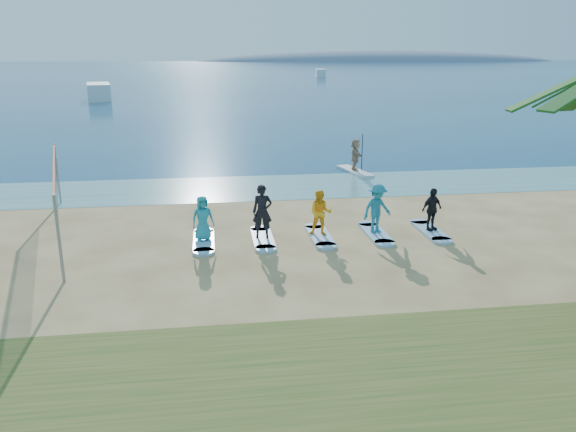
{
  "coord_description": "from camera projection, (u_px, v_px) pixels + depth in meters",
  "views": [
    {
      "loc": [
        -2.34,
        -14.97,
        6.19
      ],
      "look_at": [
        0.02,
        2.0,
        1.1
      ],
      "focal_mm": 35.0,
      "sensor_mm": 36.0,
      "label": 1
    }
  ],
  "objects": [
    {
      "name": "ocean",
      "position": [
        215.0,
        71.0,
        168.19
      ],
      "size": [
        600.0,
        600.0,
        0.0
      ],
      "primitive_type": "plane",
      "color": "navy",
      "rests_on": "ground"
    },
    {
      "name": "student_1",
      "position": [
        262.0,
        212.0,
        18.73
      ],
      "size": [
        0.7,
        0.5,
        1.81
      ],
      "primitive_type": "imported",
      "rotation": [
        0.0,
        0.0,
        -0.1
      ],
      "color": "black",
      "rests_on": "surfboard_1"
    },
    {
      "name": "student_3",
      "position": [
        377.0,
        208.0,
        19.27
      ],
      "size": [
        1.27,
        1.0,
        1.72
      ],
      "primitive_type": "imported",
      "rotation": [
        0.0,
        0.0,
        0.38
      ],
      "color": "teal",
      "rests_on": "surfboard_3"
    },
    {
      "name": "ground",
      "position": [
        297.0,
        272.0,
        16.29
      ],
      "size": [
        600.0,
        600.0,
        0.0
      ],
      "primitive_type": "plane",
      "color": "tan",
      "rests_on": "ground"
    },
    {
      "name": "student_0",
      "position": [
        203.0,
        218.0,
        18.52
      ],
      "size": [
        0.84,
        0.66,
        1.5
      ],
      "primitive_type": "imported",
      "rotation": [
        0.0,
        0.0,
        0.28
      ],
      "color": "teal",
      "rests_on": "surfboard_0"
    },
    {
      "name": "volleyball_net",
      "position": [
        56.0,
        181.0,
        19.04
      ],
      "size": [
        2.25,
        8.83,
        2.5
      ],
      "rotation": [
        0.0,
        0.0,
        0.24
      ],
      "color": "gray",
      "rests_on": "ground"
    },
    {
      "name": "paddleboard",
      "position": [
        355.0,
        171.0,
        29.46
      ],
      "size": [
        1.34,
        3.08,
        0.12
      ],
      "primitive_type": "cube",
      "rotation": [
        0.0,
        0.0,
        0.22
      ],
      "color": "silver",
      "rests_on": "ground"
    },
    {
      "name": "student_4",
      "position": [
        432.0,
        209.0,
        19.56
      ],
      "size": [
        0.96,
        0.69,
        1.51
      ],
      "primitive_type": "imported",
      "rotation": [
        0.0,
        0.0,
        0.41
      ],
      "color": "black",
      "rests_on": "surfboard_4"
    },
    {
      "name": "surfboard_0",
      "position": [
        204.0,
        241.0,
        18.74
      ],
      "size": [
        0.7,
        2.2,
        0.09
      ],
      "primitive_type": "cube",
      "color": "#8BB4D7",
      "rests_on": "ground"
    },
    {
      "name": "boat_offshore_a",
      "position": [
        99.0,
        100.0,
        71.96
      ],
      "size": [
        4.17,
        8.02,
        2.06
      ],
      "primitive_type": "cube",
      "rotation": [
        0.0,
        0.0,
        0.2
      ],
      "color": "silver",
      "rests_on": "ground"
    },
    {
      "name": "surfboard_4",
      "position": [
        430.0,
        231.0,
        19.79
      ],
      "size": [
        0.7,
        2.2,
        0.09
      ],
      "primitive_type": "cube",
      "color": "#8BB4D7",
      "rests_on": "ground"
    },
    {
      "name": "surfboard_2",
      "position": [
        320.0,
        236.0,
        19.27
      ],
      "size": [
        0.7,
        2.2,
        0.09
      ],
      "primitive_type": "cube",
      "color": "#8BB4D7",
      "rests_on": "ground"
    },
    {
      "name": "shallow_water",
      "position": [
        263.0,
        187.0,
        26.25
      ],
      "size": [
        600.0,
        600.0,
        0.0
      ],
      "primitive_type": "plane",
      "color": "teal",
      "rests_on": "ground"
    },
    {
      "name": "boat_offshore_b",
      "position": [
        320.0,
        77.0,
        131.96
      ],
      "size": [
        2.45,
        5.28,
        1.8
      ],
      "primitive_type": "cube",
      "rotation": [
        0.0,
        0.0,
        -0.09
      ],
      "color": "silver",
      "rests_on": "ground"
    },
    {
      "name": "paddleboarder",
      "position": [
        355.0,
        155.0,
        29.21
      ],
      "size": [
        0.64,
        1.55,
        1.62
      ],
      "primitive_type": "imported",
      "rotation": [
        0.0,
        0.0,
        1.46
      ],
      "color": "tan",
      "rests_on": "paddleboard"
    },
    {
      "name": "island_ridge",
      "position": [
        383.0,
        61.0,
        313.65
      ],
      "size": [
        220.0,
        56.0,
        18.0
      ],
      "primitive_type": "ellipsoid",
      "color": "slate",
      "rests_on": "ground"
    },
    {
      "name": "surfboard_1",
      "position": [
        263.0,
        239.0,
        19.01
      ],
      "size": [
        0.7,
        2.2,
        0.09
      ],
      "primitive_type": "cube",
      "color": "#8BB4D7",
      "rests_on": "ground"
    },
    {
      "name": "student_2",
      "position": [
        320.0,
        213.0,
        19.03
      ],
      "size": [
        0.89,
        0.78,
        1.57
      ],
      "primitive_type": "imported",
      "rotation": [
        0.0,
        0.0,
        -0.28
      ],
      "color": "#FEAD1A",
      "rests_on": "surfboard_2"
    },
    {
      "name": "surfboard_3",
      "position": [
        376.0,
        233.0,
        19.53
      ],
      "size": [
        0.7,
        2.2,
        0.09
      ],
      "primitive_type": "cube",
      "color": "#8BB4D7",
      "rests_on": "ground"
    }
  ]
}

